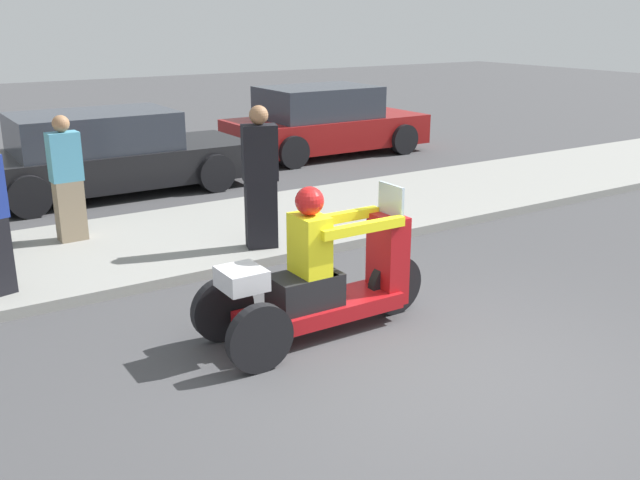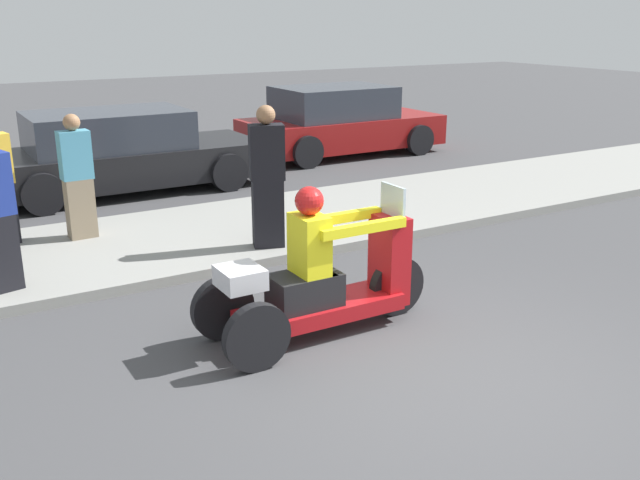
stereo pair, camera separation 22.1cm
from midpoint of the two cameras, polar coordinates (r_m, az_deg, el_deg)
The scene contains 7 objects.
ground_plane at distance 6.08m, azimuth 9.47°, elevation -10.84°, with size 60.00×60.00×0.00m, color #424244.
sidewalk_strip at distance 9.68m, azimuth -8.91°, elevation 0.52°, with size 28.00×2.80×0.12m.
motorcycle_trike at distance 6.59m, azimuth -0.90°, elevation -3.43°, with size 2.31×0.82×1.43m.
spectator_end_of_line at distance 9.49m, azimuth -20.22°, elevation 4.44°, with size 0.39×0.25×1.59m.
spectator_with_child at distance 8.66m, azimuth -5.53°, elevation 4.77°, with size 0.47×0.37×1.74m.
parked_car_lot_right at distance 12.43m, azimuth -17.30°, elevation 6.53°, with size 4.61×2.00×1.36m.
parked_car_lot_left at distance 15.29m, azimuth -0.10°, elevation 9.39°, with size 4.22×2.04×1.44m.
Camera 1 is at (-3.76, -3.85, 2.87)m, focal length 40.00 mm.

